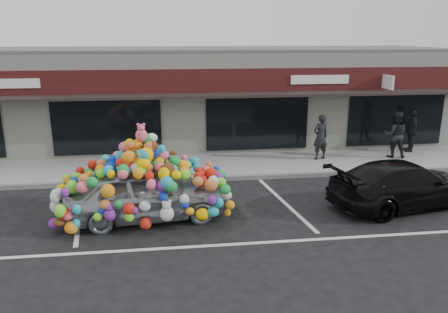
{
  "coord_description": "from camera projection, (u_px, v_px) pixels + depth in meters",
  "views": [
    {
      "loc": [
        -0.57,
        -11.78,
        4.91
      ],
      "look_at": [
        1.11,
        1.4,
        1.17
      ],
      "focal_mm": 35.0,
      "sensor_mm": 36.0,
      "label": 1
    }
  ],
  "objects": [
    {
      "name": "black_sedan",
      "position": [
        405.0,
        184.0,
        12.76
      ],
      "size": [
        2.78,
        4.92,
        1.35
      ],
      "primitive_type": "imported",
      "rotation": [
        0.0,
        0.0,
        1.77
      ],
      "color": "black",
      "rests_on": "ground"
    },
    {
      "name": "ground",
      "position": [
        192.0,
        210.0,
        12.65
      ],
      "size": [
        90.0,
        90.0,
        0.0
      ],
      "primitive_type": "plane",
      "color": "black",
      "rests_on": "ground"
    },
    {
      "name": "pedestrian_b",
      "position": [
        395.0,
        135.0,
        17.28
      ],
      "size": [
        1.06,
        0.93,
        1.84
      ],
      "primitive_type": "imported",
      "rotation": [
        0.0,
        0.0,
        2.84
      ],
      "color": "black",
      "rests_on": "sidewalk"
    },
    {
      "name": "lane_line",
      "position": [
        279.0,
        242.0,
        10.69
      ],
      "size": [
        14.0,
        0.12,
        0.01
      ],
      "primitive_type": "cube",
      "color": "silver",
      "rests_on": "ground"
    },
    {
      "name": "parking_stripe_mid",
      "position": [
        284.0,
        202.0,
        13.18
      ],
      "size": [
        0.73,
        4.37,
        0.01
      ],
      "primitive_type": "cube",
      "rotation": [
        0.0,
        0.0,
        0.14
      ],
      "color": "silver",
      "rests_on": "ground"
    },
    {
      "name": "sidewalk",
      "position": [
        186.0,
        167.0,
        16.45
      ],
      "size": [
        26.0,
        3.0,
        0.15
      ],
      "primitive_type": "cube",
      "color": "#9A9A94",
      "rests_on": "ground"
    },
    {
      "name": "pedestrian_c",
      "position": [
        411.0,
        130.0,
        18.17
      ],
      "size": [
        1.12,
        0.65,
        1.79
      ],
      "primitive_type": "imported",
      "rotation": [
        0.0,
        0.0,
        4.5
      ],
      "color": "#252328",
      "rests_on": "sidewalk"
    },
    {
      "name": "toy_car",
      "position": [
        145.0,
        187.0,
        11.84
      ],
      "size": [
        3.14,
        4.81,
        2.7
      ],
      "rotation": [
        0.0,
        0.0,
        1.68
      ],
      "color": "#9A9DA4",
      "rests_on": "ground"
    },
    {
      "name": "kerb",
      "position": [
        188.0,
        180.0,
        15.01
      ],
      "size": [
        26.0,
        0.18,
        0.16
      ],
      "primitive_type": "cube",
      "color": "slate",
      "rests_on": "ground"
    },
    {
      "name": "parking_stripe_left",
      "position": [
        80.0,
        212.0,
        12.45
      ],
      "size": [
        0.73,
        4.37,
        0.01
      ],
      "primitive_type": "cube",
      "rotation": [
        0.0,
        0.0,
        0.14
      ],
      "color": "silver",
      "rests_on": "ground"
    },
    {
      "name": "shop_building",
      "position": [
        181.0,
        96.0,
        20.12
      ],
      "size": [
        24.0,
        7.2,
        4.31
      ],
      "color": "white",
      "rests_on": "ground"
    },
    {
      "name": "pedestrian_a",
      "position": [
        321.0,
        137.0,
        17.0
      ],
      "size": [
        0.74,
        0.58,
        1.79
      ],
      "primitive_type": "imported",
      "rotation": [
        0.0,
        0.0,
        3.4
      ],
      "color": "black",
      "rests_on": "sidewalk"
    }
  ]
}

